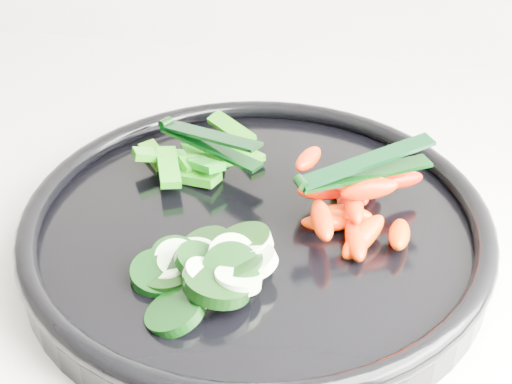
# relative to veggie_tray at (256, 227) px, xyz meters

# --- Properties ---
(veggie_tray) EXTENTS (0.44, 0.44, 0.04)m
(veggie_tray) POSITION_rel_veggie_tray_xyz_m (0.00, 0.00, 0.00)
(veggie_tray) COLOR black
(veggie_tray) RESTS_ON counter
(cucumber_pile) EXTENTS (0.12, 0.13, 0.04)m
(cucumber_pile) POSITION_rel_veggie_tray_xyz_m (-0.02, -0.07, 0.01)
(cucumber_pile) COLOR black
(cucumber_pile) RESTS_ON veggie_tray
(carrot_pile) EXTENTS (0.11, 0.13, 0.05)m
(carrot_pile) POSITION_rel_veggie_tray_xyz_m (0.08, 0.02, 0.02)
(carrot_pile) COLOR #FF3700
(carrot_pile) RESTS_ON veggie_tray
(pepper_pile) EXTENTS (0.12, 0.12, 0.03)m
(pepper_pile) POSITION_rel_veggie_tray_xyz_m (-0.07, 0.07, 0.01)
(pepper_pile) COLOR #0A6B0C
(pepper_pile) RESTS_ON veggie_tray
(tong_carrot) EXTENTS (0.10, 0.07, 0.02)m
(tong_carrot) POSITION_rel_veggie_tray_xyz_m (0.08, 0.02, 0.05)
(tong_carrot) COLOR black
(tong_carrot) RESTS_ON carrot_pile
(tong_pepper) EXTENTS (0.11, 0.07, 0.02)m
(tong_pepper) POSITION_rel_veggie_tray_xyz_m (-0.06, 0.08, 0.03)
(tong_pepper) COLOR black
(tong_pepper) RESTS_ON pepper_pile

